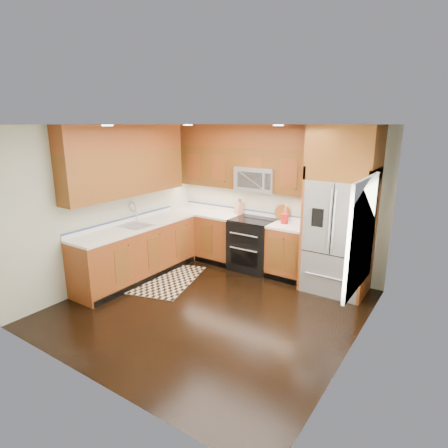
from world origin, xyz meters
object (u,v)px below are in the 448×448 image
Objects in this scene: rug at (168,279)px; utensil_crock at (285,216)px; refrigerator at (340,211)px; range at (253,245)px; knife_block at (240,208)px.

utensil_crock is (1.53, 1.33, 1.06)m from rug.
refrigerator is 3.07m from rug.
refrigerator reaches higher than range.
utensil_crock is (1.02, -0.18, 0.01)m from knife_block.
utensil_crock is at bearing 173.67° from refrigerator.
utensil_crock reaches higher than knife_block.
knife_block is at bearing 150.65° from range.
utensil_crock is at bearing 6.92° from range.
refrigerator is 7.13× the size of utensil_crock.
rug is at bearing -108.63° from knife_block.
range is 3.22× the size of knife_block.
rug is at bearing -153.86° from refrigerator.
rug is 2.29m from utensil_crock.
refrigerator is at bearing -1.40° from range.
refrigerator reaches higher than knife_block.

